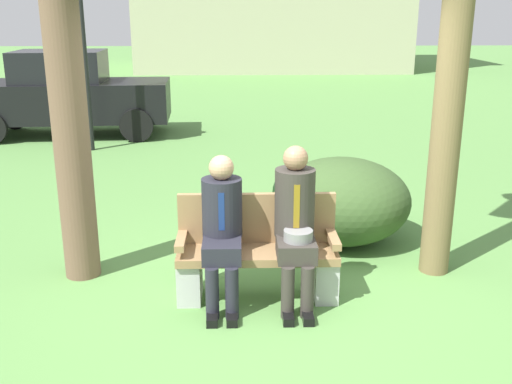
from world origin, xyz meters
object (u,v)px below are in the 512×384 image
at_px(parked_car_near, 68,94).
at_px(park_bench, 257,253).
at_px(shrub_near_bench, 318,191).
at_px(shrub_mid_lawn, 341,201).
at_px(street_lamp, 82,32).
at_px(seated_man_right, 295,219).
at_px(seated_man_left, 222,224).

bearing_deg(parked_car_near, park_bench, -63.85).
xyz_separation_m(shrub_near_bench, shrub_mid_lawn, (0.16, -0.75, 0.12)).
bearing_deg(parked_car_near, shrub_mid_lawn, -52.97).
height_order(park_bench, street_lamp, street_lamp).
distance_m(park_bench, shrub_near_bench, 2.17).
xyz_separation_m(seated_man_right, shrub_near_bench, (0.48, 2.14, -0.41)).
relative_size(park_bench, shrub_mid_lawn, 0.93).
bearing_deg(shrub_mid_lawn, park_bench, -126.79).
bearing_deg(street_lamp, seated_man_right, -62.26).
distance_m(park_bench, parked_car_near, 8.07).
xyz_separation_m(seated_man_right, parked_car_near, (-3.87, 7.35, 0.09)).
relative_size(seated_man_right, shrub_near_bench, 1.25).
relative_size(shrub_near_bench, parked_car_near, 0.27).
xyz_separation_m(seated_man_left, shrub_near_bench, (1.09, 2.14, -0.38)).
bearing_deg(park_bench, seated_man_right, -20.61).
bearing_deg(parked_car_near, seated_man_left, -66.14).
bearing_deg(seated_man_left, seated_man_right, 0.14).
distance_m(shrub_mid_lawn, street_lamp, 6.15).
bearing_deg(shrub_near_bench, shrub_mid_lawn, -78.22).
bearing_deg(street_lamp, seated_man_left, -67.08).
relative_size(park_bench, seated_man_left, 1.07).
xyz_separation_m(park_bench, seated_man_right, (0.32, -0.12, 0.36)).
bearing_deg(seated_man_left, shrub_mid_lawn, 48.08).
distance_m(seated_man_left, street_lamp, 6.62).
xyz_separation_m(shrub_near_bench, parked_car_near, (-4.34, 5.21, 0.50)).
relative_size(seated_man_right, street_lamp, 0.40).
distance_m(seated_man_right, parked_car_near, 8.31).
height_order(park_bench, shrub_mid_lawn, shrub_mid_lawn).
xyz_separation_m(seated_man_left, seated_man_right, (0.61, 0.00, 0.03)).
bearing_deg(seated_man_right, shrub_near_bench, 77.46).
distance_m(seated_man_left, seated_man_right, 0.62).
xyz_separation_m(seated_man_right, shrub_mid_lawn, (0.63, 1.39, -0.29)).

